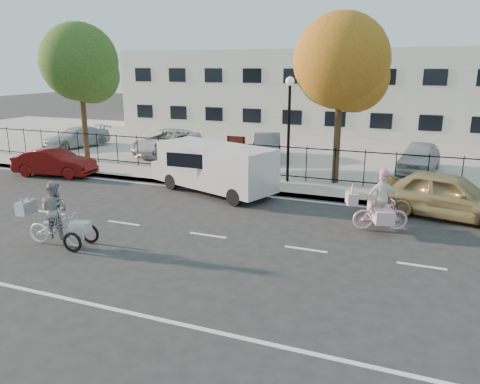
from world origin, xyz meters
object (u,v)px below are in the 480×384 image
at_px(white_van, 213,166).
at_px(lamppost, 289,111).
at_px(lot_car_d, 419,157).
at_px(unicorn_bike, 380,208).
at_px(lot_car_a, 76,137).
at_px(lot_car_b, 167,142).
at_px(gold_sedan, 448,195).
at_px(pedestrian, 158,159).
at_px(zebra_trike, 56,221).
at_px(lot_car_c, 267,146).
at_px(red_sedan, 55,162).

bearing_deg(white_van, lamppost, 64.00).
bearing_deg(white_van, lot_car_d, 60.27).
distance_m(unicorn_bike, white_van, 6.91).
xyz_separation_m(lot_car_a, lot_car_b, (6.16, 0.07, 0.08)).
xyz_separation_m(white_van, lot_car_d, (7.49, 6.34, -0.23)).
bearing_deg(gold_sedan, lot_car_a, 86.29).
bearing_deg(lot_car_d, gold_sedan, -74.68).
xyz_separation_m(lamppost, white_van, (-2.38, -2.30, -2.05)).
height_order(white_van, gold_sedan, white_van).
distance_m(unicorn_bike, lot_car_a, 20.01).
height_order(gold_sedan, pedestrian, pedestrian).
relative_size(lamppost, zebra_trike, 2.00).
height_order(lamppost, lot_car_c, lamppost).
bearing_deg(zebra_trike, lot_car_c, -13.35).
distance_m(lot_car_a, lot_car_d, 19.26).
bearing_deg(lamppost, gold_sedan, -20.51).
xyz_separation_m(unicorn_bike, white_van, (-6.57, 2.10, 0.35)).
bearing_deg(red_sedan, unicorn_bike, -107.05).
distance_m(zebra_trike, lot_car_b, 13.30).
bearing_deg(zebra_trike, lot_car_d, -41.45).
height_order(zebra_trike, lot_car_d, zebra_trike).
height_order(lamppost, gold_sedan, lamppost).
bearing_deg(lamppost, lot_car_a, 165.74).
height_order(lamppost, unicorn_bike, lamppost).
distance_m(gold_sedan, pedestrian, 11.78).
bearing_deg(red_sedan, lot_car_d, -76.58).
relative_size(white_van, pedestrian, 3.79).
distance_m(zebra_trike, gold_sedan, 12.29).
bearing_deg(lot_car_c, zebra_trike, -115.41).
bearing_deg(lot_car_b, lamppost, -23.73).
bearing_deg(white_van, lot_car_c, 110.46).
bearing_deg(lot_car_a, lot_car_c, 23.02).
height_order(zebra_trike, pedestrian, zebra_trike).
bearing_deg(pedestrian, white_van, 148.82).
relative_size(white_van, lot_car_d, 1.45).
bearing_deg(white_van, red_sedan, -160.00).
distance_m(red_sedan, pedestrian, 4.94).
relative_size(zebra_trike, lot_car_d, 0.54).
bearing_deg(pedestrian, lot_car_b, -75.88).
height_order(gold_sedan, lot_car_d, gold_sedan).
relative_size(white_van, lot_car_c, 1.50).
height_order(lot_car_a, lot_car_d, lot_car_d).
xyz_separation_m(lamppost, unicorn_bike, (4.19, -4.40, -2.40)).
height_order(white_van, red_sedan, white_van).
xyz_separation_m(lamppost, red_sedan, (-10.39, -2.30, -2.50)).
bearing_deg(gold_sedan, unicorn_bike, 149.54).
bearing_deg(gold_sedan, white_van, 102.49).
bearing_deg(lot_car_b, lot_car_c, 9.70).
height_order(zebra_trike, gold_sedan, zebra_trike).
distance_m(white_van, gold_sedan, 8.53).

